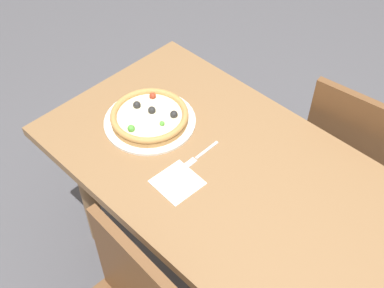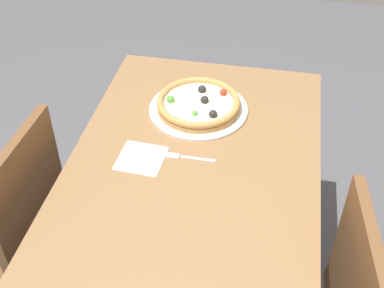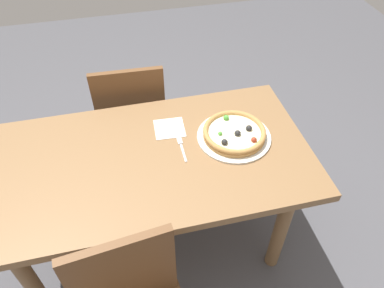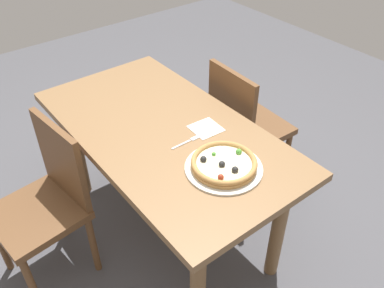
% 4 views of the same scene
% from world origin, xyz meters
% --- Properties ---
extents(ground_plane, '(6.00, 6.00, 0.00)m').
position_xyz_m(ground_plane, '(0.00, 0.00, 0.00)').
color(ground_plane, '#4C4C51').
extents(dining_table, '(1.44, 0.77, 0.72)m').
position_xyz_m(dining_table, '(0.00, 0.00, 0.62)').
color(dining_table, olive).
rests_on(dining_table, ground).
extents(chair_far, '(0.42, 0.42, 0.87)m').
position_xyz_m(chair_far, '(-0.03, 0.60, 0.47)').
color(chair_far, brown).
rests_on(chair_far, ground).
extents(plate, '(0.34, 0.34, 0.01)m').
position_xyz_m(plate, '(0.41, 0.03, 0.73)').
color(plate, silver).
rests_on(plate, dining_table).
extents(pizza, '(0.29, 0.29, 0.05)m').
position_xyz_m(pizza, '(0.41, 0.03, 0.75)').
color(pizza, '#B78447').
rests_on(pizza, plate).
extents(fork, '(0.02, 0.17, 0.00)m').
position_xyz_m(fork, '(0.16, 0.03, 0.72)').
color(fork, silver).
rests_on(fork, dining_table).
extents(napkin, '(0.15, 0.15, 0.00)m').
position_xyz_m(napkin, '(0.13, 0.16, 0.72)').
color(napkin, white).
rests_on(napkin, dining_table).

